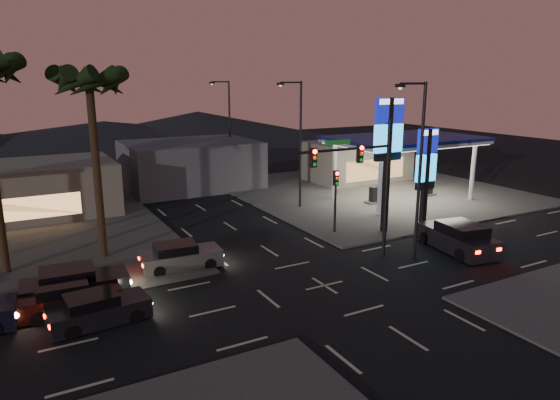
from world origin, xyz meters
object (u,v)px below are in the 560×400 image
gas_station (405,141)px  car_lane_a_mid (69,298)px  car_lane_b_mid (74,285)px  suv_station (458,238)px  car_lane_a_front (98,310)px  pylon_sign_tall (388,138)px  pylon_sign_short (426,164)px  traffic_signal_mast (363,171)px  car_lane_b_front (180,257)px

gas_station → car_lane_a_mid: gas_station is taller
gas_station → car_lane_b_mid: (-27.22, -7.65, -4.35)m
car_lane_b_mid → suv_station: suv_station is taller
car_lane_a_front → car_lane_b_mid: 3.12m
pylon_sign_tall → pylon_sign_short: (2.50, -1.00, -1.74)m
car_lane_a_mid → suv_station: size_ratio=0.79×
car_lane_a_mid → pylon_sign_tall: bearing=6.7°
gas_station → pylon_sign_tall: bearing=-139.1°
gas_station → car_lane_a_front: bearing=-158.1°
car_lane_b_mid → car_lane_a_front: bearing=-79.7°
pylon_sign_short → car_lane_a_front: 22.26m
pylon_sign_short → gas_station: bearing=56.3°
pylon_sign_short → traffic_signal_mast: size_ratio=0.88×
gas_station → car_lane_b_mid: gas_station is taller
pylon_sign_short → car_lane_b_mid: bearing=-179.6°
pylon_sign_tall → car_lane_b_front: (-14.11, 0.32, -5.72)m
suv_station → car_lane_a_front: bearing=177.8°
pylon_sign_short → suv_station: (-1.01, -3.99, -3.83)m
pylon_sign_tall → car_lane_a_mid: size_ratio=2.03×
pylon_sign_tall → car_lane_a_front: size_ratio=2.09×
pylon_sign_short → pylon_sign_tall: bearing=158.2°
pylon_sign_short → traffic_signal_mast: traffic_signal_mast is taller
pylon_sign_tall → gas_station: bearing=40.9°
car_lane_a_front → car_lane_b_mid: bearing=100.3°
car_lane_a_mid → car_lane_b_front: 6.56m
gas_station → car_lane_a_front: 29.07m
car_lane_b_front → suv_station: 16.48m
pylon_sign_tall → pylon_sign_short: size_ratio=1.29×
gas_station → pylon_sign_short: bearing=-123.7°
pylon_sign_short → car_lane_b_mid: pylon_sign_short is taller
traffic_signal_mast → pylon_sign_tall: bearing=36.5°
pylon_sign_tall → suv_station: 7.63m
pylon_sign_tall → car_lane_a_front: 20.45m
pylon_sign_tall → car_lane_b_front: 15.23m
car_lane_a_front → gas_station: bearing=21.9°
traffic_signal_mast → car_lane_b_front: bearing=157.8°
pylon_sign_short → car_lane_a_mid: pylon_sign_short is taller
pylon_sign_short → car_lane_b_front: (-16.61, 1.32, -3.98)m
gas_station → car_lane_b_mid: size_ratio=2.46×
car_lane_b_front → car_lane_b_mid: (-5.61, -1.46, 0.06)m
car_lane_b_front → car_lane_b_mid: bearing=-165.4°
traffic_signal_mast → car_lane_a_mid: traffic_signal_mast is taller
suv_station → car_lane_b_mid: bearing=169.7°
car_lane_a_front → car_lane_b_front: (5.05, 4.53, 0.04)m
gas_station → car_lane_b_front: 22.91m
pylon_sign_short → car_lane_b_mid: 22.56m
pylon_sign_short → car_lane_b_mid: (-22.22, -0.15, -3.92)m
traffic_signal_mast → car_lane_b_mid: traffic_signal_mast is taller
pylon_sign_tall → suv_station: (1.49, -4.99, -5.57)m
gas_station → suv_station: (-6.01, -11.49, -4.26)m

